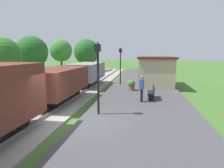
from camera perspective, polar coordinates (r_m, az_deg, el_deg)
The scene contains 17 objects.
ground_plane at distance 9.05m, azimuth -12.02°, elevation -12.62°, with size 160.00×160.00×0.00m, color #3D6628.
platform_slab at distance 8.43m, azimuth 9.24°, elevation -13.32°, with size 6.00×60.00×0.25m, color #424244.
track_ballast at distance 10.12m, azimuth -25.02°, elevation -10.55°, with size 3.80×60.00×0.12m, color gray.
rail_near at distance 9.70m, azimuth -21.50°, elevation -10.36°, with size 0.07×60.00×0.14m, color slate.
rail_far at distance 10.49m, azimuth -28.36°, elevation -9.35°, with size 0.07×60.00×0.14m, color slate.
freight_train at distance 12.33m, azimuth -17.48°, elevation 0.34°, with size 2.50×19.40×2.72m.
station_hut at distance 19.33m, azimuth 13.13°, elevation 4.16°, with size 3.50×5.80×2.78m.
bench_near_hut at distance 13.10m, azimuth 12.22°, elevation -2.40°, with size 0.42×1.50×0.91m.
bench_down_platform at distance 24.13m, azimuth 11.02°, elevation 3.03°, with size 0.42×1.50×0.91m.
person_waiting at distance 12.04m, azimuth 9.21°, elevation -1.10°, with size 0.30×0.41×1.71m.
potted_planter at distance 15.71m, azimuth 6.07°, elevation -0.26°, with size 0.64×0.64×0.92m.
lamp_post_near at distance 9.26m, azimuth -4.36°, elevation 5.92°, with size 0.28×0.28×3.70m.
lamp_post_far at distance 18.53m, azimuth 2.64°, elevation 7.74°, with size 0.28×0.28×3.70m.
tree_trackside_mid at distance 17.02m, azimuth -30.80°, elevation 7.47°, with size 2.90×2.90×4.62m.
tree_trackside_far at distance 23.32m, azimuth -23.51°, elevation 9.10°, with size 3.58×3.58×5.32m.
tree_field_left at distance 28.80m, azimuth -15.51°, elevation 9.94°, with size 3.28×3.28×5.41m.
tree_field_distant at distance 34.98m, azimuth -7.89°, elevation 9.81°, with size 4.68×4.68×5.95m.
Camera 1 is at (3.16, -7.78, 3.38)m, focal length 29.56 mm.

